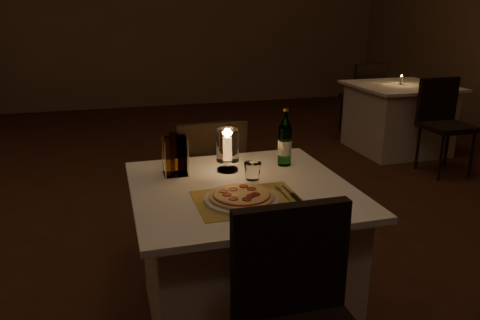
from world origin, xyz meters
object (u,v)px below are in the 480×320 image
object	(u,v)px
tumbler	(253,171)
hurricane_candle	(227,147)
pizza	(242,196)
neighbor_table_right	(397,118)
chair_far	(209,175)
water_bottle	(285,143)
main_table	(241,256)
plate	(242,199)
chair_near	(300,312)

from	to	relation	value
tumbler	hurricane_candle	bearing A→B (deg)	118.90
pizza	neighbor_table_right	bearing A→B (deg)	45.78
chair_far	hurricane_candle	distance (m)	0.59
tumbler	water_bottle	bearing A→B (deg)	35.77
pizza	hurricane_candle	world-z (taller)	hurricane_candle
main_table	water_bottle	xyz separation A→B (m)	(0.30, 0.23, 0.49)
tumbler	plate	bearing A→B (deg)	-116.95
chair_near	chair_far	world-z (taller)	same
main_table	chair_far	xyz separation A→B (m)	(-0.00, 0.71, 0.18)
water_bottle	hurricane_candle	size ratio (longest dim) A/B	1.38
main_table	water_bottle	bearing A→B (deg)	37.50
pizza	tumbler	distance (m)	0.28
pizza	plate	bearing A→B (deg)	-50.40
tumbler	water_bottle	size ratio (longest dim) A/B	0.28
main_table	plate	distance (m)	0.42
neighbor_table_right	plate	bearing A→B (deg)	-134.22
plate	neighbor_table_right	size ratio (longest dim) A/B	0.32
pizza	chair_far	bearing A→B (deg)	86.79
main_table	hurricane_candle	bearing A→B (deg)	91.93
plate	water_bottle	bearing A→B (deg)	49.46
plate	water_bottle	world-z (taller)	water_bottle
main_table	chair_far	distance (m)	0.74
water_bottle	neighbor_table_right	distance (m)	3.16
chair_near	plate	world-z (taller)	chair_near
chair_near	neighbor_table_right	distance (m)	4.04
water_bottle	hurricane_candle	xyz separation A→B (m)	(-0.31, -0.01, 0.01)
hurricane_candle	plate	bearing A→B (deg)	-96.03
main_table	plate	xyz separation A→B (m)	(-0.05, -0.18, 0.38)
tumbler	neighbor_table_right	xyz separation A→B (m)	(2.43, 2.38, -0.41)
main_table	chair_far	world-z (taller)	chair_far
hurricane_candle	chair_far	bearing A→B (deg)	89.13
pizza	water_bottle	bearing A→B (deg)	49.44
water_bottle	main_table	bearing A→B (deg)	-142.50
water_bottle	hurricane_candle	world-z (taller)	water_bottle
tumbler	main_table	bearing A→B (deg)	-137.87
neighbor_table_right	chair_far	bearing A→B (deg)	-145.34
main_table	chair_near	world-z (taller)	chair_near
chair_near	plate	xyz separation A→B (m)	(-0.05, 0.53, 0.20)
hurricane_candle	tumbler	bearing A→B (deg)	-61.10
chair_near	pizza	size ratio (longest dim) A/B	3.21
chair_far	tumbler	size ratio (longest dim) A/B	10.77
hurricane_candle	neighbor_table_right	xyz separation A→B (m)	(2.52, 2.23, -0.49)
water_bottle	hurricane_candle	bearing A→B (deg)	-178.20
chair_near	chair_far	bearing A→B (deg)	90.00
tumbler	hurricane_candle	distance (m)	0.19
hurricane_candle	main_table	bearing A→B (deg)	-88.07
chair_far	plate	world-z (taller)	chair_far
chair_far	water_bottle	xyz separation A→B (m)	(0.30, -0.48, 0.31)
hurricane_candle	water_bottle	bearing A→B (deg)	1.80
chair_far	water_bottle	bearing A→B (deg)	-57.91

